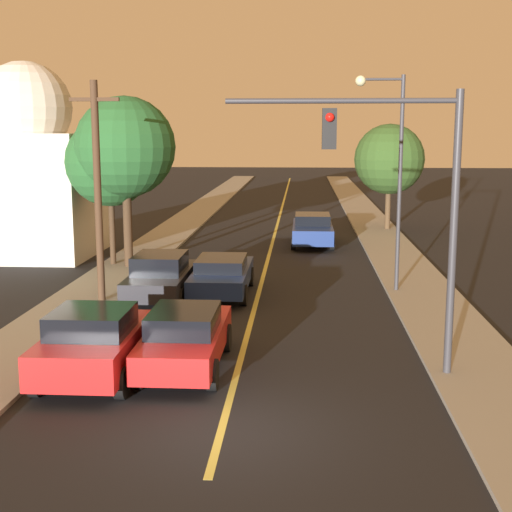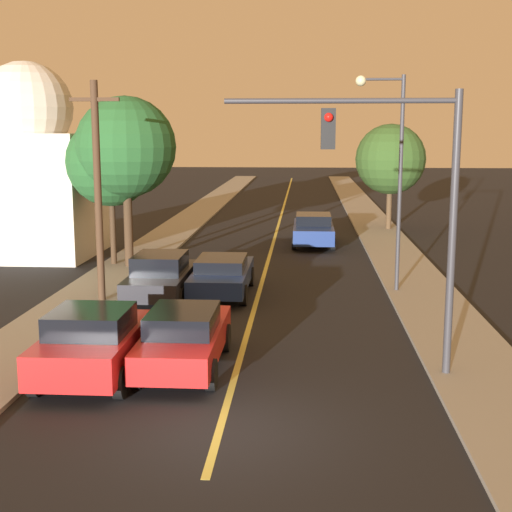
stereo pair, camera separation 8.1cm
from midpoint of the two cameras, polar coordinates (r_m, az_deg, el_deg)
ground_plane at (r=14.09m, az=-2.96°, el=-13.77°), size 200.00×200.00×0.00m
road_surface at (r=49.16m, az=1.90°, el=3.36°), size 9.04×80.00×0.01m
sidewalk_left at (r=49.67m, az=-4.78°, el=3.46°), size 2.50×80.00×0.12m
sidewalk_right at (r=49.31m, az=8.63°, el=3.33°), size 2.50×80.00×0.12m
car_near_lane_front at (r=17.27m, az=-5.82°, el=-6.50°), size 1.89×4.63×1.51m
car_near_lane_second at (r=24.88m, az=-2.83°, el=-1.48°), size 1.98×4.92×1.36m
car_outer_lane_front at (r=16.96m, az=-12.95°, el=-6.78°), size 2.08×4.07×1.67m
car_outer_lane_second at (r=24.38m, az=-7.70°, el=-1.60°), size 1.97×4.62×1.60m
car_far_oncoming at (r=35.88m, az=4.47°, el=2.15°), size 2.08×5.12×1.55m
traffic_signal_mast at (r=16.34m, az=11.46°, el=5.71°), size 5.24×0.42×6.46m
streetlamp_right at (r=25.14m, az=10.57°, el=7.92°), size 1.69×0.36×7.42m
utility_pole_left at (r=23.72m, az=-12.65°, el=5.33°), size 1.60×0.24×7.14m
tree_left_near at (r=29.65m, az=-10.50°, el=8.54°), size 4.08×4.08×6.95m
tree_left_far at (r=30.35m, az=-11.69°, el=7.36°), size 3.67×3.67×6.12m
tree_right_near at (r=41.35m, az=10.56°, el=7.61°), size 3.97×3.97×5.96m
domed_building_left at (r=34.13m, az=-17.77°, el=6.44°), size 5.75×5.75×8.74m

